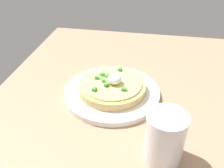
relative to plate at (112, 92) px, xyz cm
name	(u,v)px	position (x,y,z in cm)	size (l,w,h in cm)	color
dining_table	(154,116)	(5.28, 11.62, -2.00)	(98.63, 87.56, 2.49)	#A67C5E
plate	(112,92)	(0.00, 0.00, 0.00)	(25.40, 25.40, 1.51)	white
pizza	(112,86)	(0.01, 0.02, 2.13)	(17.85, 17.85, 5.23)	tan
cup_far	(164,138)	(18.59, 13.44, 4.35)	(7.64, 7.64, 10.65)	silver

